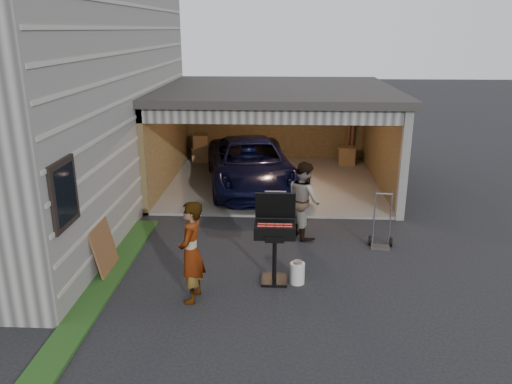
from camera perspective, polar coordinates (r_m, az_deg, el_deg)
ground at (r=9.32m, az=-3.32°, el=-10.64°), size 80.00×80.00×0.00m
house at (r=14.06m, az=-27.11°, el=9.13°), size 7.00×11.00×5.50m
groundcover_strip at (r=8.97m, az=-18.84°, el=-12.66°), size 0.50×8.00×0.06m
garage at (r=15.13m, az=2.16°, el=8.20°), size 6.80×6.30×2.90m
minivan at (r=14.46m, az=-0.64°, el=2.98°), size 3.14×5.33×1.39m
woman at (r=8.54m, az=-7.41°, el=-6.82°), size 0.49×0.69×1.79m
man at (r=11.13m, az=5.50°, el=-0.89°), size 0.94×1.04×1.73m
bbq_grill at (r=9.06m, az=2.17°, el=-4.62°), size 0.74×0.65×1.65m
propane_tank at (r=9.33m, az=4.75°, el=-9.23°), size 0.32×0.32×0.40m
plywood_panel at (r=10.01m, az=-16.98°, el=-6.11°), size 0.25×0.91×1.01m
hand_truck at (r=11.08m, az=14.08°, el=-4.97°), size 0.52×0.42×1.22m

